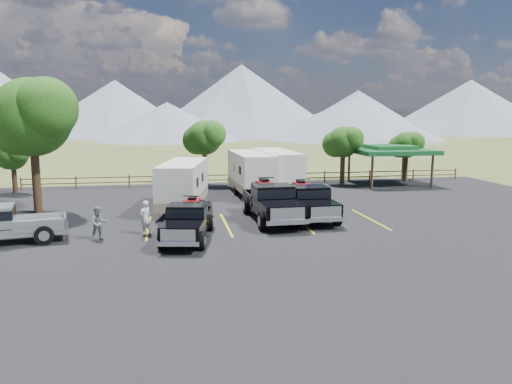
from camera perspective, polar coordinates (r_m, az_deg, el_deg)
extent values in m
plane|color=#455022|center=(22.78, 2.76, -5.85)|extent=(320.00, 320.00, 0.00)
cube|color=black|center=(25.63, 1.29, -4.11)|extent=(44.00, 34.00, 0.04)
cube|color=gold|center=(26.15, -12.19, -3.99)|extent=(0.12, 5.50, 0.01)
cube|color=gold|center=(26.28, -3.43, -3.73)|extent=(0.12, 5.50, 0.01)
cube|color=gold|center=(27.01, 5.04, -3.40)|extent=(0.12, 5.50, 0.01)
cube|color=gold|center=(28.30, 12.91, -3.03)|extent=(0.12, 5.50, 0.01)
cylinder|color=#302113|center=(31.62, -23.84, 1.72)|extent=(0.48, 0.48, 4.48)
sphere|color=#1E4611|center=(31.41, -24.23, 7.81)|extent=(4.48, 4.48, 4.48)
sphere|color=#1E4611|center=(30.41, -22.89, 8.78)|extent=(3.52, 3.52, 3.52)
sphere|color=#1E4611|center=(32.33, -25.44, 7.17)|extent=(3.84, 3.84, 3.84)
cylinder|color=#302113|center=(41.14, 9.85, 2.72)|extent=(0.39, 0.39, 2.80)
sphere|color=#1E4611|center=(40.96, 9.93, 5.64)|extent=(2.52, 2.52, 2.52)
sphere|color=#1E4611|center=(40.71, 10.87, 5.97)|extent=(1.98, 1.98, 1.98)
sphere|color=#1E4611|center=(41.18, 9.07, 5.43)|extent=(2.16, 2.16, 2.16)
cylinder|color=#302113|center=(44.43, 16.72, 2.75)|extent=(0.38, 0.38, 2.52)
sphere|color=#1E4611|center=(44.27, 16.83, 5.18)|extent=(2.24, 2.24, 2.24)
sphere|color=#1E4611|center=(44.12, 17.64, 5.44)|extent=(1.76, 1.76, 1.76)
sphere|color=#1E4611|center=(44.40, 16.10, 5.02)|extent=(1.92, 1.92, 1.92)
cylinder|color=#302113|center=(40.80, -5.85, 2.95)|extent=(0.41, 0.41, 3.08)
sphere|color=#1E4611|center=(40.62, -5.90, 6.19)|extent=(2.80, 2.80, 2.80)
sphere|color=#1E4611|center=(40.16, -5.00, 6.60)|extent=(2.20, 2.20, 2.20)
sphere|color=#1E4611|center=(41.03, -6.73, 5.93)|extent=(2.40, 2.40, 2.40)
cylinder|color=#302113|center=(40.33, -25.88, 1.41)|extent=(0.36, 0.36, 2.24)
sphere|color=#1E4611|center=(40.17, -26.05, 3.79)|extent=(2.10, 2.10, 2.10)
sphere|color=#1E4611|center=(39.67, -25.59, 4.09)|extent=(1.65, 1.65, 1.65)
sphere|color=#1E4611|center=(40.61, -26.48, 3.59)|extent=(1.80, 1.80, 1.80)
cylinder|color=brown|center=(41.84, -25.27, 0.84)|extent=(0.12, 0.12, 1.00)
cylinder|color=brown|center=(40.96, -19.87, 1.01)|extent=(0.12, 0.12, 1.00)
cylinder|color=brown|center=(40.45, -14.28, 1.18)|extent=(0.12, 0.12, 1.00)
cylinder|color=brown|center=(40.34, -8.61, 1.34)|extent=(0.12, 0.12, 1.00)
cylinder|color=brown|center=(40.62, -2.96, 1.48)|extent=(0.12, 0.12, 1.00)
cylinder|color=brown|center=(41.29, 2.56, 1.61)|extent=(0.12, 0.12, 1.00)
cylinder|color=brown|center=(42.33, 7.86, 1.72)|extent=(0.12, 0.12, 1.00)
cylinder|color=brown|center=(43.71, 12.86, 1.81)|extent=(0.12, 0.12, 1.00)
cylinder|color=brown|center=(45.41, 17.52, 1.88)|extent=(0.12, 0.12, 1.00)
cylinder|color=brown|center=(47.38, 21.83, 1.93)|extent=(0.12, 0.12, 1.00)
cube|color=brown|center=(40.92, -0.18, 1.48)|extent=(36.00, 0.06, 0.08)
cube|color=brown|center=(40.86, -0.18, 2.04)|extent=(36.00, 0.06, 0.08)
cylinder|color=brown|center=(39.38, 13.12, 2.19)|extent=(0.20, 0.20, 2.60)
cylinder|color=brown|center=(43.99, 10.59, 2.97)|extent=(0.20, 0.20, 2.60)
cylinder|color=brown|center=(41.59, 19.48, 2.26)|extent=(0.20, 0.20, 2.60)
cylinder|color=brown|center=(45.98, 16.45, 3.02)|extent=(0.20, 0.20, 2.60)
cube|color=#19582A|center=(42.53, 14.99, 4.58)|extent=(6.20, 6.20, 0.35)
cube|color=#19582A|center=(42.51, 15.01, 4.98)|extent=(3.50, 3.50, 0.35)
cone|color=slate|center=(134.12, -15.75, 9.24)|extent=(44.00, 44.00, 14.00)
cone|color=slate|center=(130.87, -1.66, 10.46)|extent=(52.00, 52.00, 18.00)
cone|color=slate|center=(145.42, 11.54, 8.97)|extent=(40.00, 40.00, 12.00)
cone|color=slate|center=(156.49, 23.22, 8.97)|extent=(50.00, 50.00, 15.00)
cone|color=slate|center=(108.49, -10.09, 7.97)|extent=(32.00, 32.00, 8.00)
cone|color=slate|center=(112.76, 10.90, 8.24)|extent=(40.00, 40.00, 9.00)
cube|color=black|center=(23.34, -7.79, -4.02)|extent=(2.60, 5.37, 0.33)
cube|color=black|center=(21.60, -8.50, -4.20)|extent=(2.01, 1.92, 0.45)
cube|color=black|center=(23.10, -7.86, -2.51)|extent=(1.93, 1.70, 0.90)
cube|color=black|center=(23.07, -7.87, -2.18)|extent=(1.98, 1.76, 0.41)
cube|color=black|center=(24.86, -7.24, -2.62)|extent=(2.11, 2.46, 0.50)
cube|color=silver|center=(20.73, -8.91, -4.91)|extent=(1.43, 0.34, 0.50)
cube|color=silver|center=(20.76, -8.91, -5.86)|extent=(1.77, 0.49, 0.20)
cube|color=silver|center=(25.97, -6.89, -2.79)|extent=(1.77, 0.48, 0.20)
cylinder|color=black|center=(21.82, -10.70, -5.47)|extent=(0.42, 0.85, 0.81)
cylinder|color=black|center=(21.54, -6.25, -5.55)|extent=(0.42, 0.85, 0.81)
cylinder|color=black|center=(25.24, -9.08, -3.44)|extent=(0.42, 0.85, 0.81)
cylinder|color=black|center=(25.00, -5.23, -3.48)|extent=(0.42, 0.85, 0.81)
cube|color=maroon|center=(24.75, -7.26, -1.23)|extent=(0.84, 1.27, 0.32)
cube|color=black|center=(24.71, -7.28, -0.72)|extent=(0.48, 0.73, 0.16)
cube|color=maroon|center=(24.25, -7.43, -1.23)|extent=(0.77, 0.45, 0.20)
cylinder|color=black|center=(24.28, -7.42, -0.46)|extent=(0.81, 0.21, 0.05)
cylinder|color=black|center=(24.36, -8.37, -1.86)|extent=(0.33, 0.54, 0.51)
cylinder|color=black|center=(24.24, -6.47, -1.87)|extent=(0.33, 0.54, 0.51)
cylinder|color=black|center=(25.32, -8.01, -1.43)|extent=(0.33, 0.54, 0.51)
cylinder|color=black|center=(25.21, -6.18, -1.44)|extent=(0.33, 0.54, 0.51)
cube|color=black|center=(27.07, 1.85, -1.89)|extent=(2.18, 6.17, 0.39)
cube|color=black|center=(25.04, 2.96, -1.88)|extent=(2.12, 2.00, 0.54)
cube|color=black|center=(26.81, 1.92, -0.32)|extent=(2.07, 1.74, 1.07)
cube|color=black|center=(26.79, 1.92, 0.01)|extent=(2.12, 1.80, 0.48)
cube|color=black|center=(28.87, 0.94, -0.60)|extent=(2.14, 2.64, 0.59)
cube|color=silver|center=(24.01, 3.63, -2.49)|extent=(1.72, 0.14, 0.59)
cube|color=silver|center=(24.04, 3.66, -3.47)|extent=(2.11, 0.26, 0.24)
cube|color=silver|center=(30.17, 0.40, -0.87)|extent=(2.11, 0.24, 0.24)
cylinder|color=black|center=(24.86, 0.74, -3.33)|extent=(0.35, 0.98, 0.96)
cylinder|color=black|center=(25.37, 5.19, -3.12)|extent=(0.35, 0.98, 0.96)
cylinder|color=black|center=(28.94, -1.09, -1.56)|extent=(0.35, 0.98, 0.96)
cylinder|color=black|center=(29.37, 2.78, -1.41)|extent=(0.35, 0.98, 0.96)
cube|color=maroon|center=(28.75, 0.95, 0.82)|extent=(0.80, 1.42, 0.38)
cube|color=black|center=(28.72, 0.95, 1.35)|extent=(0.46, 0.82, 0.19)
cube|color=maroon|center=(28.17, 1.21, 0.86)|extent=(0.87, 0.40, 0.24)
cylinder|color=black|center=(28.22, 1.17, 1.65)|extent=(0.97, 0.10, 0.06)
cylinder|color=black|center=(28.11, 0.25, 0.19)|extent=(0.30, 0.61, 0.60)
cylinder|color=black|center=(28.33, 2.16, 0.25)|extent=(0.30, 0.61, 0.60)
cylinder|color=black|center=(29.26, -0.23, 0.54)|extent=(0.30, 0.61, 0.60)
cylinder|color=black|center=(29.46, 1.61, 0.59)|extent=(0.30, 0.61, 0.60)
cube|color=black|center=(27.81, 6.10, -1.75)|extent=(1.88, 5.66, 0.36)
cube|color=black|center=(25.96, 7.31, -1.73)|extent=(1.92, 1.80, 0.49)
cube|color=black|center=(27.58, 6.20, -0.35)|extent=(1.88, 1.56, 0.99)
cube|color=black|center=(27.55, 6.20, -0.04)|extent=(1.92, 1.62, 0.45)
cube|color=black|center=(29.45, 5.13, -0.59)|extent=(1.92, 2.39, 0.54)
cube|color=silver|center=(25.03, 8.01, -2.27)|extent=(1.58, 0.10, 0.54)
cube|color=silver|center=(25.05, 8.04, -3.14)|extent=(1.94, 0.20, 0.22)
cube|color=silver|center=(30.63, 4.52, -0.84)|extent=(1.94, 0.18, 0.22)
cylinder|color=black|center=(25.75, 5.35, -3.02)|extent=(0.31, 0.89, 0.89)
cylinder|color=black|center=(26.31, 9.26, -2.84)|extent=(0.31, 0.89, 0.89)
cylinder|color=black|center=(29.46, 3.28, -1.46)|extent=(0.31, 0.89, 0.89)
cylinder|color=black|center=(29.95, 6.74, -1.33)|extent=(0.31, 0.89, 0.89)
cube|color=maroon|center=(29.34, 5.14, 0.69)|extent=(0.71, 1.29, 0.35)
cube|color=black|center=(29.31, 5.15, 1.17)|extent=(0.40, 0.75, 0.18)
cube|color=maroon|center=(28.81, 5.44, 0.73)|extent=(0.80, 0.35, 0.22)
cylinder|color=black|center=(28.86, 5.40, 1.44)|extent=(0.89, 0.07, 0.06)
cylinder|color=black|center=(28.74, 4.58, 0.12)|extent=(0.26, 0.56, 0.55)
cylinder|color=black|center=(28.98, 6.28, 0.17)|extent=(0.26, 0.56, 0.55)
cylinder|color=black|center=(29.78, 4.03, 0.44)|extent=(0.26, 0.56, 0.55)
cylinder|color=black|center=(30.01, 5.68, 0.49)|extent=(0.26, 0.56, 0.55)
cube|color=silver|center=(30.11, -8.31, 1.11)|extent=(3.38, 7.00, 2.42)
cube|color=gray|center=(30.25, -8.27, -0.65)|extent=(3.41, 7.03, 0.54)
cube|color=black|center=(28.64, -11.00, 1.12)|extent=(0.17, 0.79, 0.54)
cube|color=black|center=(28.27, -6.70, 1.12)|extent=(0.17, 0.79, 0.54)
cylinder|color=black|center=(30.77, -10.03, -1.38)|extent=(0.34, 0.66, 0.63)
cylinder|color=black|center=(30.45, -6.30, -1.41)|extent=(0.34, 0.66, 0.63)
cube|color=black|center=(26.29, -9.70, -2.86)|extent=(0.41, 1.60, 0.09)
cube|color=silver|center=(35.22, -0.56, 2.47)|extent=(2.49, 7.06, 2.51)
cube|color=gray|center=(35.35, -0.56, 0.89)|extent=(2.52, 7.09, 0.56)
cube|color=black|center=(33.28, -1.87, 2.51)|extent=(0.05, 0.84, 0.56)
cube|color=black|center=(33.75, 1.91, 2.60)|extent=(0.05, 0.84, 0.56)
cylinder|color=black|center=(35.50, -2.31, 0.16)|extent=(0.26, 0.66, 0.65)
cylinder|color=black|center=(35.91, 0.99, 0.27)|extent=(0.26, 0.66, 0.65)
cube|color=black|center=(31.23, 1.03, -0.81)|extent=(0.17, 1.68, 0.09)
cube|color=silver|center=(36.26, 2.35, 2.70)|extent=(2.54, 7.19, 2.56)
cube|color=gray|center=(36.39, 2.34, 1.15)|extent=(2.56, 7.23, 0.57)
cube|color=black|center=(34.25, 1.23, 2.76)|extent=(0.05, 0.85, 0.57)
cube|color=black|center=(34.84, 4.92, 2.84)|extent=(0.05, 0.85, 0.57)
cylinder|color=black|center=(36.48, 0.60, 0.42)|extent=(0.26, 0.67, 0.66)
cylinder|color=black|center=(37.00, 3.83, 0.53)|extent=(0.26, 0.67, 0.66)
cube|color=black|center=(32.24, 4.29, -0.50)|extent=(0.18, 1.71, 0.09)
cube|color=#95989D|center=(25.18, -27.23, -3.96)|extent=(5.54, 2.69, 0.34)
cube|color=#95989D|center=(24.98, -23.44, -3.19)|extent=(2.54, 2.18, 0.51)
cube|color=silver|center=(25.01, -20.83, -3.75)|extent=(0.49, 1.82, 0.21)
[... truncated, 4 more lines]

